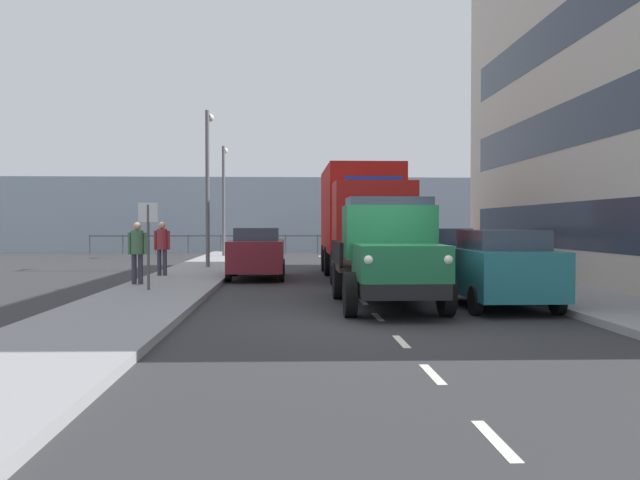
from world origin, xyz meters
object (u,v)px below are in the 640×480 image
Objects in this scene: lorry_cargo_red at (363,218)px; lamp_post_promenade at (208,174)px; car_white_kerbside_2 at (410,249)px; car_maroon_oppositeside_0 at (257,252)px; pedestrian_strolling at (162,244)px; car_navy_kerbside_1 at (439,255)px; car_teal_kerbside_near at (499,267)px; pedestrian_by_lamp at (137,248)px; car_red_kerbside_3 at (388,244)px; lamp_post_far at (224,190)px; street_sign at (148,231)px; truck_vintage_green at (389,255)px.

lamp_post_promenade reaches higher than lorry_cargo_red.
car_white_kerbside_2 is 6.25m from car_maroon_oppositeside_0.
car_maroon_oppositeside_0 is at bearing -171.89° from pedestrian_strolling.
car_white_kerbside_2 is 2.24× the size of pedestrian_strolling.
lorry_cargo_red is 7.04m from lamp_post_promenade.
lorry_cargo_red reaches higher than car_navy_kerbside_1.
lamp_post_promenade reaches higher than car_teal_kerbside_near.
pedestrian_by_lamp is 3.14m from pedestrian_strolling.
pedestrian_by_lamp is at bearing 30.44° from lorry_cargo_red.
car_teal_kerbside_near is at bearing 90.00° from car_red_kerbside_3.
lamp_post_far is (6.07, -12.97, 1.62)m from lorry_cargo_red.
car_navy_kerbside_1 is at bearing 140.71° from lamp_post_promenade.
car_red_kerbside_3 is at bearing -104.74° from lorry_cargo_red.
car_maroon_oppositeside_0 is at bearing 6.84° from lorry_cargo_red.
car_maroon_oppositeside_0 is 0.67× the size of lamp_post_promenade.
car_red_kerbside_3 is at bearing 147.68° from lamp_post_far.
street_sign is (8.24, 2.90, 0.79)m from car_navy_kerbside_1.
car_navy_kerbside_1 is 0.98× the size of car_white_kerbside_2.
pedestrian_by_lamp is at bearing 87.39° from lamp_post_far.
car_teal_kerbside_near is 8.76m from street_sign.
lamp_post_promenade is (7.84, -1.47, 2.97)m from car_white_kerbside_2.
pedestrian_by_lamp is (6.47, -4.53, 0.01)m from truck_vintage_green.
truck_vintage_green is 8.75m from car_maroon_oppositeside_0.
lamp_post_far reaches higher than car_red_kerbside_3.
lorry_cargo_red is 3.85m from car_maroon_oppositeside_0.
lamp_post_promenade is (5.40, -12.15, 2.68)m from truck_vintage_green.
pedestrian_by_lamp is at bearing 53.07° from car_red_kerbside_3.
pedestrian_strolling is at bearing 87.19° from lamp_post_far.
car_white_kerbside_2 is 0.64× the size of lamp_post_promenade.
lamp_post_far is at bearing -92.61° from pedestrian_by_lamp.
pedestrian_by_lamp is 0.99× the size of pedestrian_strolling.
lamp_post_far reaches higher than street_sign.
lamp_post_promenade is (2.14, -4.04, 2.97)m from car_maroon_oppositeside_0.
lamp_post_promenade reaches higher than car_maroon_oppositeside_0.
pedestrian_strolling reaches higher than car_white_kerbside_2.
lamp_post_promenade is at bearing -31.92° from lorry_cargo_red.
street_sign reaches higher than pedestrian_strolling.
truck_vintage_green reaches higher than car_white_kerbside_2.
car_white_kerbside_2 is at bearing -102.86° from truck_vintage_green.
lamp_post_promenade reaches higher than pedestrian_by_lamp.
lamp_post_promenade is (5.78, -3.60, 1.79)m from lorry_cargo_red.
street_sign is (-0.57, 4.83, 0.48)m from pedestrian_strolling.
pedestrian_strolling is at bearing 8.11° from car_maroon_oppositeside_0.
car_maroon_oppositeside_0 is 0.71× the size of lamp_post_far.
car_red_kerbside_3 is 1.73× the size of street_sign.
car_white_kerbside_2 is 13.84m from lamp_post_far.
truck_vintage_green reaches higher than pedestrian_strolling.
lamp_post_far is (-0.77, -16.99, 2.51)m from pedestrian_by_lamp.
car_maroon_oppositeside_0 is (5.70, 2.57, 0.00)m from car_white_kerbside_2.
truck_vintage_green is 1.36× the size of car_maroon_oppositeside_0.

